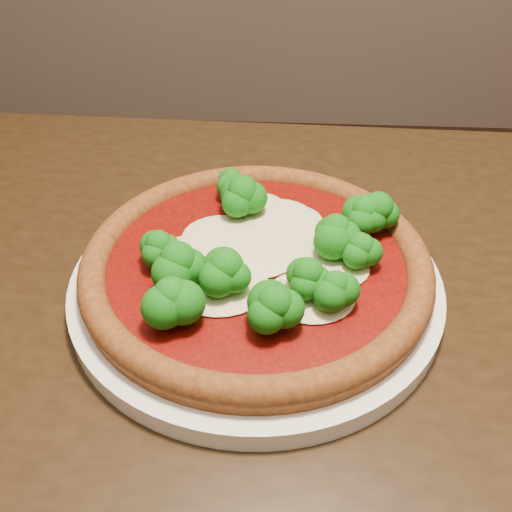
{
  "coord_description": "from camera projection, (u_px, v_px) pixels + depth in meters",
  "views": [
    {
      "loc": [
        -0.13,
        -0.27,
        1.1
      ],
      "look_at": [
        -0.15,
        0.11,
        0.79
      ],
      "focal_mm": 40.0,
      "sensor_mm": 36.0,
      "label": 1
    }
  ],
  "objects": [
    {
      "name": "dining_table",
      "position": [
        323.0,
        394.0,
        0.55
      ],
      "size": [
        1.29,
        0.78,
        0.75
      ],
      "rotation": [
        0.0,
        0.0,
        -0.03
      ],
      "color": "black",
      "rests_on": "floor"
    },
    {
      "name": "plate",
      "position": [
        256.0,
        283.0,
        0.51
      ],
      "size": [
        0.33,
        0.33,
        0.02
      ],
      "primitive_type": "cylinder",
      "color": "white",
      "rests_on": "dining_table"
    },
    {
      "name": "pizza",
      "position": [
        259.0,
        259.0,
        0.49
      ],
      "size": [
        0.31,
        0.31,
        0.06
      ],
      "rotation": [
        0.0,
        0.0,
        -0.15
      ],
      "color": "brown",
      "rests_on": "plate"
    }
  ]
}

